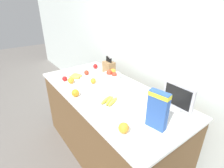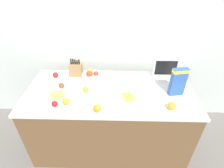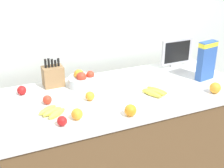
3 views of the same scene
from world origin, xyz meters
name	(u,v)px [view 3 (image 3 of 3)]	position (x,y,z in m)	size (l,w,h in m)	color
wall_back	(91,25)	(0.00, 0.66, 1.30)	(9.00, 0.06, 2.60)	silver
counter	(122,142)	(0.00, 0.00, 0.46)	(1.94, 0.89, 0.92)	brown
knife_block	(53,76)	(-0.45, 0.34, 1.00)	(0.16, 0.12, 0.27)	#937047
small_monitor	(177,52)	(0.69, 0.30, 1.06)	(0.31, 0.03, 0.26)	#B7B7BC
cereal_box	(207,59)	(0.74, -0.05, 1.09)	(0.17, 0.09, 0.33)	#2D56A8
fruit_bowl	(83,80)	(-0.24, 0.23, 0.97)	(0.23, 0.23, 0.13)	silver
banana_bunch_left	(154,92)	(0.20, -0.13, 0.94)	(0.18, 0.22, 0.04)	yellow
banana_bunch_right	(52,112)	(-0.58, -0.12, 0.94)	(0.20, 0.19, 0.04)	yellow
apple_by_knife_block	(22,90)	(-0.71, 0.27, 0.95)	(0.07, 0.07, 0.07)	red
apple_near_bananas	(62,121)	(-0.56, -0.29, 0.95)	(0.06, 0.06, 0.06)	red
apple_front	(47,100)	(-0.57, 0.04, 0.95)	(0.07, 0.07, 0.07)	red
orange_near_bowl	(215,88)	(0.63, -0.30, 0.96)	(0.09, 0.09, 0.09)	orange
orange_back_center	(130,110)	(-0.11, -0.35, 0.96)	(0.08, 0.08, 0.08)	orange
orange_front_right	(90,96)	(-0.28, -0.03, 0.95)	(0.07, 0.07, 0.07)	orange
orange_mid_left	(77,114)	(-0.45, -0.25, 0.96)	(0.08, 0.08, 0.08)	orange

